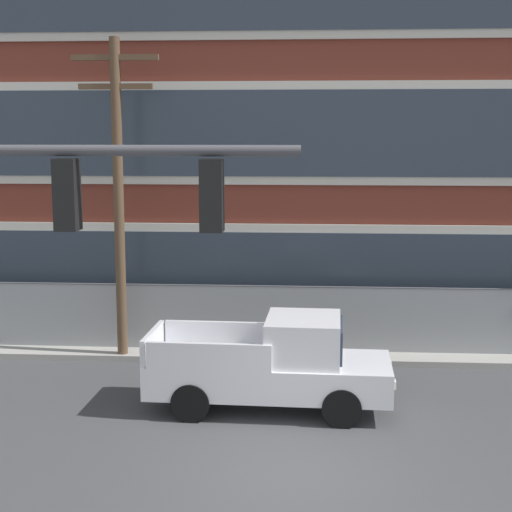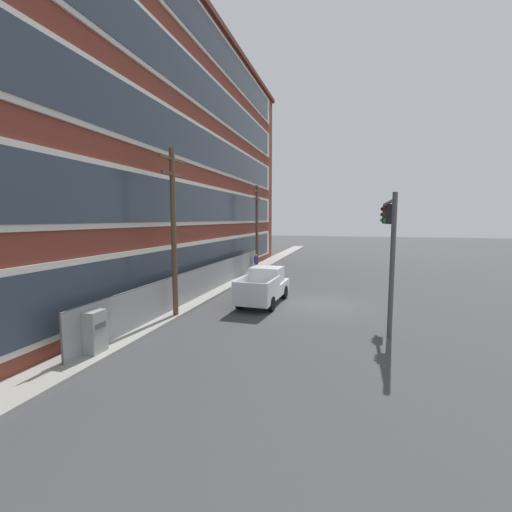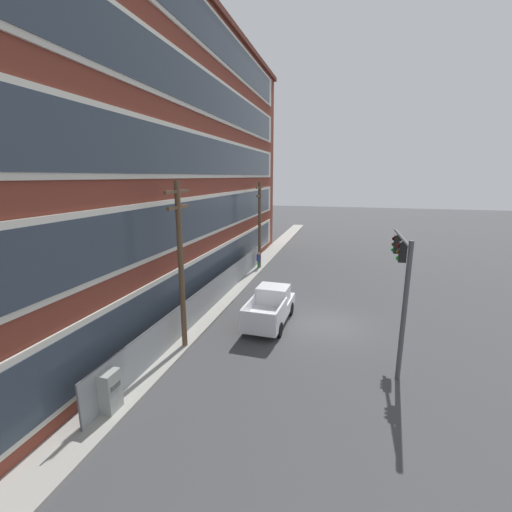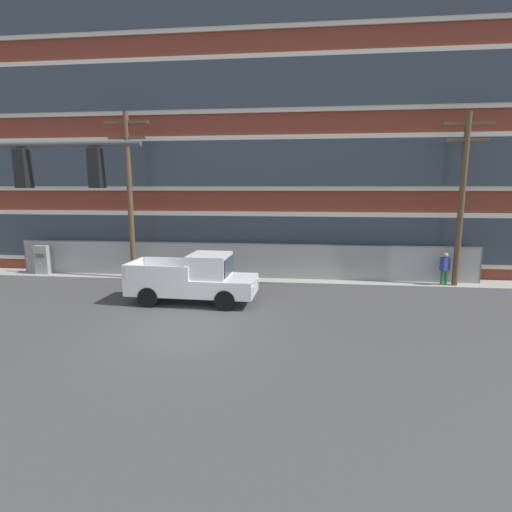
{
  "view_description": "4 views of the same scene",
  "coord_description": "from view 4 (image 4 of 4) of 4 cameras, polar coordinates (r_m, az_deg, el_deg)",
  "views": [
    {
      "loc": [
        0.17,
        -12.65,
        5.86
      ],
      "look_at": [
        -0.82,
        2.05,
        3.53
      ],
      "focal_mm": 55.0,
      "sensor_mm": 36.0,
      "label": 1
    },
    {
      "loc": [
        -19.44,
        -1.42,
        4.87
      ],
      "look_at": [
        0.78,
        4.26,
        2.59
      ],
      "focal_mm": 24.0,
      "sensor_mm": 36.0,
      "label": 2
    },
    {
      "loc": [
        -18.75,
        -0.58,
        8.36
      ],
      "look_at": [
        2.05,
        4.99,
        3.33
      ],
      "focal_mm": 24.0,
      "sensor_mm": 36.0,
      "label": 3
    },
    {
      "loc": [
        3.71,
        -11.99,
        4.66
      ],
      "look_at": [
        1.8,
        4.94,
        1.71
      ],
      "focal_mm": 28.0,
      "sensor_mm": 36.0,
      "label": 4
    }
  ],
  "objects": [
    {
      "name": "pickup_truck_white",
      "position": [
        16.4,
        -8.63,
        -3.36
      ],
      "size": [
        5.24,
        2.19,
        2.02
      ],
      "color": "silver",
      "rests_on": "ground"
    },
    {
      "name": "sidewalk_building_side",
      "position": [
        20.33,
        -4.24,
        -3.22
      ],
      "size": [
        80.0,
        1.72,
        0.16
      ],
      "primitive_type": "cube",
      "color": "#9E9B93",
      "rests_on": "ground"
    },
    {
      "name": "electrical_cabinet",
      "position": [
        23.77,
        -28.05,
        -0.61
      ],
      "size": [
        0.72,
        0.56,
        1.66
      ],
      "color": "#939993",
      "rests_on": "ground"
    },
    {
      "name": "utility_pole_midblock",
      "position": [
        20.3,
        27.36,
        7.85
      ],
      "size": [
        2.15,
        0.26,
        7.89
      ],
      "color": "brown",
      "rests_on": "ground"
    },
    {
      "name": "chain_link_fence",
      "position": [
        20.05,
        -2.51,
        -0.81
      ],
      "size": [
        23.13,
        0.06,
        1.9
      ],
      "color": "gray",
      "rests_on": "ground"
    },
    {
      "name": "brick_mill_building",
      "position": [
        25.9,
        -6.03,
        20.82
      ],
      "size": [
        48.79,
        9.65,
        19.22
      ],
      "color": "brown",
      "rests_on": "ground"
    },
    {
      "name": "utility_pole_near_corner",
      "position": [
        20.62,
        -17.61,
        8.93
      ],
      "size": [
        2.18,
        0.26,
        8.19
      ],
      "color": "brown",
      "rests_on": "ground"
    },
    {
      "name": "traffic_signal_mast",
      "position": [
        11.39,
        -31.77,
        5.96
      ],
      "size": [
        4.85,
        0.43,
        5.94
      ],
      "color": "#4C4C51",
      "rests_on": "ground"
    },
    {
      "name": "pedestrian_near_cabinet",
      "position": [
        20.44,
        25.34,
        -1.52
      ],
      "size": [
        0.47,
        0.41,
        1.69
      ],
      "color": "#236B38",
      "rests_on": "ground"
    },
    {
      "name": "ground_plane",
      "position": [
        13.39,
        -10.25,
        -10.71
      ],
      "size": [
        160.0,
        160.0,
        0.0
      ],
      "primitive_type": "plane",
      "color": "#424244"
    }
  ]
}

